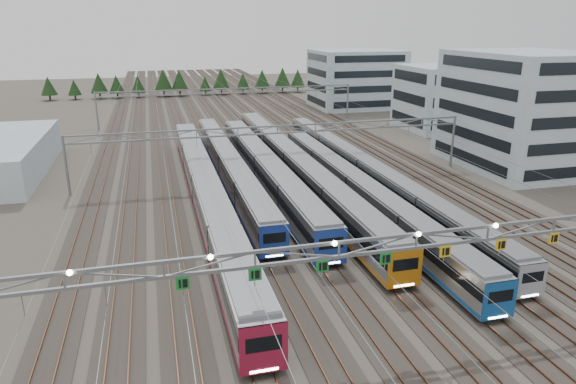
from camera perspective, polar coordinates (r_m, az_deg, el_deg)
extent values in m
plane|color=#47423A|center=(39.59, 13.24, -15.03)|extent=(400.00, 400.00, 0.00)
cube|color=#2D2823|center=(131.66, -7.44, 8.72)|extent=(54.00, 260.00, 0.08)
cube|color=brown|center=(130.87, -18.66, 7.92)|extent=(0.08, 260.00, 0.16)
cube|color=brown|center=(137.21, 3.29, 9.27)|extent=(0.08, 260.00, 0.16)
cube|color=brown|center=(131.55, -7.75, 8.75)|extent=(0.08, 260.00, 0.16)
cube|color=brown|center=(131.73, -7.13, 8.79)|extent=(0.08, 260.00, 0.16)
cube|color=black|center=(63.65, -9.10, -1.25)|extent=(2.59, 65.70, 0.39)
cube|color=#9DA0A5|center=(63.05, -9.18, 0.38)|extent=(3.05, 67.04, 3.43)
cube|color=black|center=(62.93, -9.20, 0.74)|extent=(3.11, 66.70, 1.04)
cube|color=maroon|center=(63.50, -9.12, -0.86)|extent=(3.10, 66.70, 0.38)
cube|color=slate|center=(62.52, -9.27, 1.98)|extent=(2.75, 65.70, 0.27)
cube|color=maroon|center=(32.99, -2.71, -17.06)|extent=(3.07, 0.12, 3.43)
cube|color=black|center=(32.73, -2.71, -16.50)|extent=(2.29, 0.10, 1.04)
cube|color=white|center=(33.83, -2.65, -19.19)|extent=(1.83, 0.06, 0.16)
cube|color=black|center=(74.37, -6.55, 1.71)|extent=(2.43, 55.36, 0.37)
cube|color=#9DA0A5|center=(73.89, -6.60, 3.04)|extent=(2.86, 56.49, 3.22)
cube|color=black|center=(73.79, -6.61, 3.33)|extent=(2.92, 56.21, 0.97)
cube|color=#1B37A2|center=(74.25, -6.56, 2.03)|extent=(2.91, 56.21, 0.36)
cube|color=slate|center=(73.46, -6.65, 4.33)|extent=(2.58, 55.36, 0.26)
cube|color=#1B37A2|center=(47.64, -1.52, -5.53)|extent=(2.88, 0.12, 3.22)
cube|color=black|center=(47.46, -1.52, -5.12)|extent=(2.15, 0.10, 0.97)
cube|color=white|center=(48.17, -1.49, -7.09)|extent=(1.72, 0.06, 0.15)
cube|color=black|center=(71.40, -2.50, 1.13)|extent=(2.62, 53.26, 0.40)
cube|color=#9DA0A5|center=(70.86, -2.52, 2.61)|extent=(3.08, 54.34, 3.46)
cube|color=black|center=(70.75, -2.53, 2.94)|extent=(3.14, 54.07, 1.04)
cube|color=#1C3B9D|center=(71.27, -2.51, 1.48)|extent=(3.13, 54.07, 0.38)
cube|color=slate|center=(70.39, -2.55, 4.06)|extent=(2.77, 53.26, 0.27)
cube|color=#1C3B9D|center=(46.24, 4.77, -6.16)|extent=(3.10, 0.12, 3.46)
cube|color=black|center=(46.04, 4.80, -5.70)|extent=(2.31, 0.10, 1.04)
cube|color=white|center=(46.83, 4.75, -7.87)|extent=(1.85, 0.06, 0.16)
cube|color=black|center=(73.89, 0.64, 1.73)|extent=(2.56, 67.03, 0.39)
cube|color=#9DA0A5|center=(73.38, 0.65, 3.14)|extent=(3.02, 68.40, 3.39)
cube|color=black|center=(73.28, 0.65, 3.45)|extent=(3.08, 68.06, 1.02)
cube|color=orange|center=(73.77, 0.65, 2.07)|extent=(3.07, 68.06, 0.38)
cube|color=slate|center=(72.93, 0.65, 4.51)|extent=(2.71, 67.03, 0.27)
cube|color=orange|center=(43.44, 12.87, -8.32)|extent=(3.04, 0.12, 3.39)
cube|color=black|center=(43.24, 12.93, -7.85)|extent=(2.26, 0.10, 1.02)
cube|color=white|center=(44.07, 12.77, -10.08)|extent=(1.81, 0.06, 0.16)
cube|color=black|center=(64.01, 7.53, -1.08)|extent=(2.34, 54.41, 0.35)
cube|color=#9DA0A5|center=(63.46, 7.60, 0.38)|extent=(2.75, 55.52, 3.10)
cube|color=black|center=(63.35, 7.61, 0.70)|extent=(2.81, 55.25, 0.93)
cube|color=#155098|center=(63.87, 7.55, -0.73)|extent=(2.80, 55.25, 0.34)
cube|color=slate|center=(62.98, 7.66, 1.81)|extent=(2.48, 54.41, 0.25)
cube|color=#155098|center=(41.30, 22.46, -11.09)|extent=(2.77, 0.12, 3.10)
cube|color=black|center=(41.11, 22.55, -10.65)|extent=(2.06, 0.10, 0.93)
cube|color=white|center=(41.91, 22.28, -12.74)|extent=(1.65, 0.06, 0.15)
cube|color=black|center=(72.50, 8.53, 1.18)|extent=(2.23, 65.55, 0.34)
cube|color=#9DA0A5|center=(72.05, 8.59, 2.42)|extent=(2.62, 66.88, 2.95)
cube|color=black|center=(71.96, 8.60, 2.70)|extent=(2.68, 66.55, 0.89)
cube|color=#9FA1AD|center=(72.39, 8.54, 1.48)|extent=(2.67, 66.55, 0.33)
cube|color=slate|center=(71.64, 8.65, 3.63)|extent=(2.36, 65.55, 0.23)
cube|color=#9FA1AD|center=(45.42, 25.47, -8.91)|extent=(2.64, 0.12, 2.95)
cube|color=black|center=(45.25, 25.55, -8.52)|extent=(1.97, 0.10, 0.89)
cube|color=white|center=(45.94, 25.30, -10.37)|extent=(1.57, 0.06, 0.14)
cube|color=gray|center=(35.98, 14.13, -4.55)|extent=(56.00, 0.22, 0.22)
cube|color=gray|center=(36.37, 14.01, -6.00)|extent=(56.00, 0.22, 0.22)
cube|color=#197F2E|center=(32.45, -11.62, -9.89)|extent=(0.85, 0.06, 0.85)
cube|color=#197F2E|center=(32.89, -3.69, -9.12)|extent=(0.85, 0.06, 0.85)
cube|color=#197F2E|center=(33.92, 3.86, -8.23)|extent=(0.85, 0.06, 0.85)
cube|color=#197F2E|center=(35.51, 10.82, -7.27)|extent=(0.85, 0.06, 0.85)
cube|color=gold|center=(37.56, 17.07, -6.32)|extent=(0.85, 0.06, 0.85)
cube|color=gold|center=(40.02, 22.60, -5.41)|extent=(0.85, 0.06, 0.85)
cube|color=gold|center=(42.81, 27.43, -4.58)|extent=(0.85, 0.06, 0.85)
cylinder|color=gray|center=(71.89, -23.43, 2.69)|extent=(0.36, 0.36, 8.00)
cylinder|color=gray|center=(83.89, 17.83, 5.37)|extent=(0.36, 0.36, 8.00)
cube|color=gray|center=(72.12, -1.19, 7.35)|extent=(56.00, 0.22, 0.22)
cube|color=gray|center=(72.32, -1.19, 6.57)|extent=(56.00, 0.22, 0.22)
cylinder|color=gray|center=(115.71, -20.49, 8.43)|extent=(0.36, 0.36, 8.00)
cylinder|color=gray|center=(123.53, 6.64, 9.99)|extent=(0.36, 0.36, 8.00)
cube|color=gray|center=(115.85, -6.58, 11.35)|extent=(56.00, 0.22, 0.22)
cube|color=gray|center=(115.98, -6.56, 10.86)|extent=(56.00, 0.22, 0.22)
cube|color=#A6BCC7|center=(87.41, 24.77, 8.24)|extent=(18.00, 22.00, 17.48)
cube|color=#A6BCC7|center=(114.00, 16.39, 10.01)|extent=(14.00, 16.00, 13.13)
cube|color=#A6BCC7|center=(140.71, 7.55, 12.35)|extent=(22.00, 18.00, 14.82)
cube|color=#A6BCC7|center=(86.82, -28.60, 3.52)|extent=(10.00, 30.00, 5.35)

